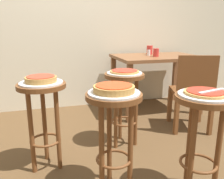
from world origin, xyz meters
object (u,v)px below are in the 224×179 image
(pizza_middle, at_px, (114,88))
(pizza_leftside, at_px, (41,79))
(pizza_rear, at_px, (124,71))
(pizza_server_knife, at_px, (212,91))
(stool_foreground, at_px, (202,124))
(stool_middle, at_px, (114,121))
(stool_rear, at_px, (124,93))
(serving_plate_leftside, at_px, (41,83))
(wooden_chair, at_px, (193,90))
(dining_table, at_px, (156,64))
(condiment_shaker, at_px, (149,53))
(serving_plate_rear, at_px, (124,73))
(serving_plate_middle, at_px, (114,93))
(cup_near_edge, at_px, (156,52))
(cup_far_edge, at_px, (150,50))
(stool_leftside, at_px, (43,107))
(pizza_foreground, at_px, (205,92))
(serving_plate_foreground, at_px, (205,95))

(pizza_middle, distance_m, pizza_leftside, 0.62)
(pizza_rear, bearing_deg, pizza_middle, -114.79)
(pizza_middle, distance_m, pizza_server_knife, 0.60)
(stool_foreground, distance_m, stool_middle, 0.57)
(stool_foreground, height_order, stool_rear, same)
(serving_plate_leftside, relative_size, wooden_chair, 0.38)
(serving_plate_leftside, height_order, pizza_server_knife, pizza_server_knife)
(dining_table, xyz_separation_m, condiment_shaker, (-0.10, 0.04, 0.15))
(pizza_middle, relative_size, serving_plate_rear, 0.82)
(serving_plate_rear, bearing_deg, wooden_chair, 6.65)
(stool_foreground, distance_m, serving_plate_middle, 0.60)
(pizza_leftside, xyz_separation_m, cup_near_edge, (1.42, 0.95, 0.07))
(stool_middle, relative_size, pizza_middle, 2.64)
(serving_plate_rear, xyz_separation_m, condiment_shaker, (0.65, 0.88, 0.08))
(stool_foreground, xyz_separation_m, serving_plate_leftside, (-0.98, 0.64, 0.20))
(cup_far_edge, bearing_deg, pizza_middle, -121.63)
(pizza_rear, bearing_deg, stool_rear, 0.00)
(serving_plate_middle, height_order, condiment_shaker, condiment_shaker)
(stool_middle, xyz_separation_m, stool_rear, (0.29, 0.62, 0.00))
(serving_plate_rear, relative_size, condiment_shaker, 4.27)
(dining_table, bearing_deg, wooden_chair, -84.73)
(serving_plate_middle, bearing_deg, pizza_rear, 65.21)
(stool_foreground, xyz_separation_m, stool_leftside, (-0.98, 0.64, 0.00))
(serving_plate_middle, relative_size, cup_far_edge, 2.79)
(stool_middle, distance_m, stool_rear, 0.69)
(pizza_foreground, bearing_deg, cup_far_edge, 75.45)
(serving_plate_foreground, xyz_separation_m, serving_plate_leftside, (-0.98, 0.64, 0.00))
(pizza_middle, bearing_deg, condiment_shaker, 58.14)
(stool_rear, bearing_deg, pizza_foreground, -73.89)
(stool_middle, xyz_separation_m, stool_leftside, (-0.45, 0.43, 0.00))
(pizza_foreground, relative_size, pizza_middle, 0.97)
(pizza_leftside, height_order, condiment_shaker, condiment_shaker)
(pizza_middle, bearing_deg, serving_plate_middle, 0.00)
(condiment_shaker, xyz_separation_m, pizza_server_knife, (-0.38, -1.73, -0.05))
(condiment_shaker, relative_size, pizza_server_knife, 0.35)
(serving_plate_middle, distance_m, dining_table, 1.79)
(pizza_rear, relative_size, cup_far_edge, 2.22)
(cup_near_edge, xyz_separation_m, pizza_server_knife, (-0.42, -1.60, -0.07))
(wooden_chair, bearing_deg, cup_near_edge, 100.84)
(cup_far_edge, height_order, condiment_shaker, cup_far_edge)
(stool_foreground, xyz_separation_m, serving_plate_rear, (-0.24, 0.83, 0.20))
(serving_plate_rear, distance_m, dining_table, 1.12)
(pizza_rear, relative_size, cup_near_edge, 2.60)
(pizza_leftside, bearing_deg, pizza_foreground, -33.03)
(stool_rear, height_order, wooden_chair, wooden_chair)
(stool_foreground, distance_m, pizza_server_knife, 0.23)
(wooden_chair, bearing_deg, serving_plate_middle, -146.83)
(cup_near_edge, bearing_deg, serving_plate_foreground, -105.75)
(serving_plate_foreground, relative_size, pizza_foreground, 1.28)
(serving_plate_foreground, relative_size, cup_far_edge, 2.74)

